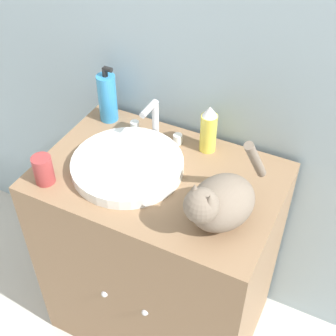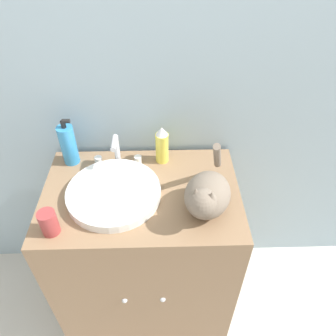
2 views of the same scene
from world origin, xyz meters
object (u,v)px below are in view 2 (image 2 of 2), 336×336
at_px(cat, 207,195).
at_px(soap_bottle, 68,145).
at_px(cup, 49,223).
at_px(spray_bottle, 162,145).

distance_m(cat, soap_bottle, 0.63).
bearing_deg(cat, cup, -61.65).
bearing_deg(cat, soap_bottle, -98.49).
xyz_separation_m(cat, cup, (-0.55, -0.08, -0.04)).
distance_m(spray_bottle, cup, 0.55).
bearing_deg(cup, spray_bottle, 43.71).
distance_m(cat, spray_bottle, 0.33).
height_order(spray_bottle, cup, spray_bottle).
xyz_separation_m(cat, soap_bottle, (-0.55, 0.30, 0.01)).
relative_size(soap_bottle, spray_bottle, 1.26).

